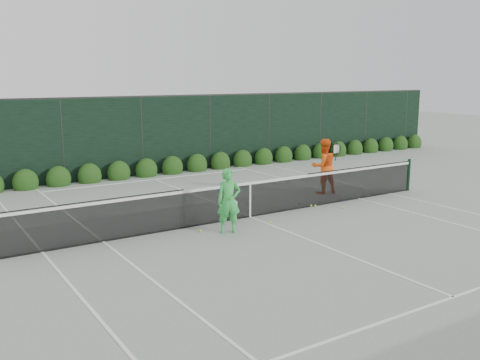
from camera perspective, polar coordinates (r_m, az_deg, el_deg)
ground at (r=14.65m, az=1.07°, el=-3.98°), size 80.00×80.00×0.00m
tennis_net at (r=14.51m, az=1.00°, el=-1.96°), size 12.90×0.10×1.07m
player_woman at (r=13.05m, az=-1.20°, el=-2.25°), size 0.68×0.55×1.60m
player_man at (r=17.65m, az=8.91°, el=1.47°), size 0.98×0.83×1.79m
court_lines at (r=14.65m, az=1.07°, el=-3.95°), size 11.03×23.83×0.01m
windscreen_fence at (r=12.21m, az=8.19°, el=0.15°), size 32.00×21.07×3.06m
hedge_row at (r=20.79m, az=-9.95°, el=1.02°), size 31.66×0.65×0.94m
tennis_balls at (r=15.13m, az=5.64°, el=-3.41°), size 4.70×1.32×0.07m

